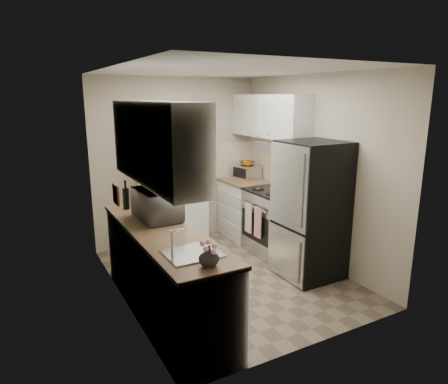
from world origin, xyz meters
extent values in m
plane|color=#7A6B56|center=(0.00, 0.00, 0.00)|extent=(3.20, 3.20, 0.00)
cube|color=#BDB198|center=(0.00, 1.60, 1.25)|extent=(2.60, 0.04, 2.50)
cube|color=#BDB198|center=(0.00, -1.60, 1.25)|extent=(2.60, 0.04, 2.50)
cube|color=#BDB198|center=(-1.30, 0.00, 1.25)|extent=(0.04, 3.20, 2.50)
cube|color=#BDB198|center=(1.30, 0.00, 1.25)|extent=(0.04, 3.20, 2.50)
cube|color=silver|center=(0.00, 0.00, 2.50)|extent=(2.60, 3.20, 0.04)
cube|color=white|center=(-1.13, -0.75, 1.83)|extent=(0.33, 1.60, 0.70)
cube|color=white|center=(1.13, 0.82, 1.89)|extent=(0.33, 1.55, 0.58)
cube|color=#99999E|center=(1.07, 0.39, 1.52)|extent=(0.45, 0.76, 0.13)
cube|color=#B7B7BC|center=(-0.99, -1.15, 0.93)|extent=(0.45, 0.40, 0.02)
cube|color=brown|center=(-1.29, 0.20, 1.18)|extent=(0.02, 0.22, 0.22)
cube|color=white|center=(-0.20, 1.32, 1.00)|extent=(0.90, 0.55, 2.00)
cube|color=white|center=(-0.99, -0.43, 0.44)|extent=(0.60, 2.30, 0.88)
cube|color=#846647|center=(-0.99, -0.43, 0.90)|extent=(0.63, 2.33, 0.04)
cube|color=white|center=(0.99, 1.19, 0.44)|extent=(0.60, 0.80, 0.88)
cube|color=#846647|center=(0.99, 1.19, 0.90)|extent=(0.63, 0.83, 0.04)
cube|color=#B7B7BC|center=(0.97, 0.39, 0.45)|extent=(0.64, 0.76, 0.90)
cube|color=black|center=(0.97, 0.39, 0.92)|extent=(0.66, 0.78, 0.03)
cube|color=black|center=(1.26, 0.39, 1.02)|extent=(0.06, 0.76, 0.22)
cube|color=pink|center=(0.60, 0.25, 0.55)|extent=(0.01, 0.16, 0.42)
cube|color=beige|center=(0.60, 0.49, 0.55)|extent=(0.01, 0.16, 0.42)
cube|color=#B7B7BC|center=(0.94, -0.41, 0.85)|extent=(0.70, 0.72, 1.70)
imported|color=#A8A9AC|center=(-0.91, -0.07, 1.08)|extent=(0.43, 0.61, 0.33)
cylinder|color=black|center=(-1.11, 0.48, 1.08)|extent=(0.08, 0.08, 0.31)
imported|color=silver|center=(-0.98, -1.44, 1.00)|extent=(0.18, 0.18, 0.17)
cube|color=#398938|center=(-0.83, 0.64, 1.08)|extent=(0.07, 0.25, 0.32)
cube|color=#B7B6BB|center=(1.09, 1.32, 1.03)|extent=(0.37, 0.43, 0.22)
cube|color=#D1C68A|center=(0.07, 0.46, 0.01)|extent=(0.46, 0.70, 0.01)
camera|label=1|loc=(-2.26, -4.05, 2.22)|focal=32.00mm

